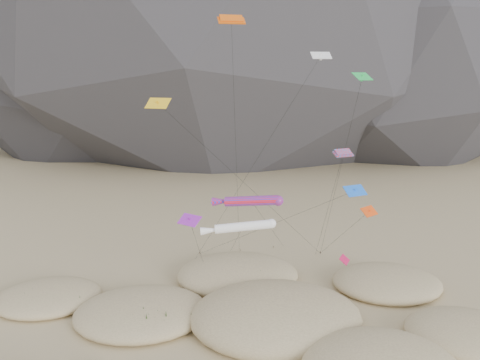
% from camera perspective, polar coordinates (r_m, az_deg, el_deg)
% --- Properties ---
extents(ground, '(500.00, 500.00, 0.00)m').
position_cam_1_polar(ground, '(42.95, 4.08, -20.89)').
color(ground, '#CCB789').
rests_on(ground, ground).
extents(dunes, '(51.61, 36.20, 4.27)m').
position_cam_1_polar(dunes, '(45.65, 0.12, -17.54)').
color(dunes, '#CCB789').
rests_on(dunes, ground).
extents(dune_grass, '(43.65, 27.88, 1.50)m').
position_cam_1_polar(dune_grass, '(45.18, 1.87, -17.75)').
color(dune_grass, black).
rests_on(dune_grass, ground).
extents(kite_stakes, '(20.06, 7.14, 0.30)m').
position_cam_1_polar(kite_stakes, '(62.68, 1.85, -9.46)').
color(kite_stakes, '#3F2D1E').
rests_on(kite_stakes, ground).
extents(rainbow_tube_kite, '(10.60, 19.76, 12.52)m').
position_cam_1_polar(rainbow_tube_kite, '(45.72, 1.10, -2.58)').
color(rainbow_tube_kite, '#FF1A26').
rests_on(rainbow_tube_kite, ground).
extents(white_tube_kite, '(7.30, 18.21, 10.28)m').
position_cam_1_polar(white_tube_kite, '(44.88, -0.00, -5.75)').
color(white_tube_kite, white).
rests_on(white_tube_kite, ground).
extents(orange_parafoil, '(3.28, 13.50, 29.65)m').
position_cam_1_polar(orange_parafoil, '(49.16, -1.04, 18.54)').
color(orange_parafoil, '#D8530B').
rests_on(orange_parafoil, ground).
extents(multi_parafoil, '(2.23, 14.36, 16.59)m').
position_cam_1_polar(multi_parafoil, '(47.86, 12.41, 3.01)').
color(multi_parafoil, '#FD1A21').
rests_on(multi_parafoil, ground).
extents(delta_kites, '(24.13, 19.56, 26.21)m').
position_cam_1_polar(delta_kites, '(48.61, 6.27, 3.50)').
color(delta_kites, purple).
rests_on(delta_kites, ground).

